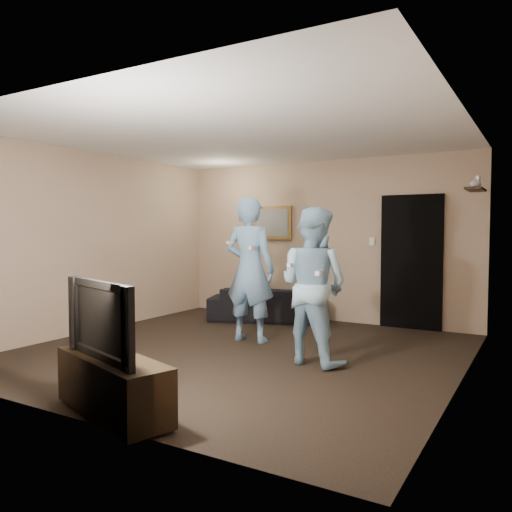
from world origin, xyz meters
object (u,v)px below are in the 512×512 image
Objects in this scene: sofa at (267,304)px; television at (112,319)px; tv_console at (113,385)px; wii_player_right at (313,286)px; wii_player_left at (250,270)px.

television reaches higher than sofa.
wii_player_right is (0.72, 2.27, 0.61)m from tv_console.
wii_player_left is at bearing 116.74° from television.
television reaches higher than tv_console.
wii_player_left is 1.11× the size of wii_player_right.
tv_console is 0.66× the size of wii_player_left.
wii_player_right is (1.69, -2.01, 0.59)m from sofa.
sofa is 1.48× the size of tv_console.
sofa is 4.42m from television.
wii_player_right reaches higher than tv_console.
sofa is 4.39m from tv_console.
wii_player_right reaches higher than sofa.
sofa is 2.70m from wii_player_right.
sofa is 1.08× the size of wii_player_right.
tv_console is 1.18× the size of television.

